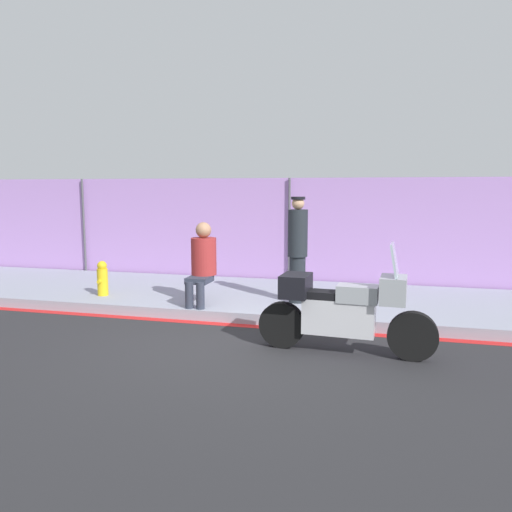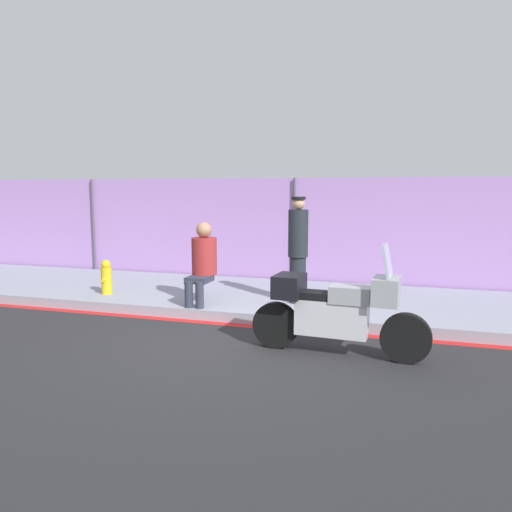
{
  "view_description": "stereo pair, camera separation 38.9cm",
  "coord_description": "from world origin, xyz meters",
  "px_view_note": "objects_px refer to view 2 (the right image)",
  "views": [
    {
      "loc": [
        1.98,
        -6.3,
        2.15
      ],
      "look_at": [
        -0.13,
        1.9,
        1.01
      ],
      "focal_mm": 35.0,
      "sensor_mm": 36.0,
      "label": 1
    },
    {
      "loc": [
        2.36,
        -6.19,
        2.15
      ],
      "look_at": [
        -0.13,
        1.9,
        1.01
      ],
      "focal_mm": 35.0,
      "sensor_mm": 36.0,
      "label": 2
    }
  ],
  "objects_px": {
    "motorcycle": "(336,310)",
    "person_seated_on_curb": "(203,259)",
    "fire_hydrant": "(106,277)",
    "officer_standing": "(298,249)"
  },
  "relations": [
    {
      "from": "person_seated_on_curb",
      "to": "officer_standing",
      "type": "bearing_deg",
      "value": 18.53
    },
    {
      "from": "person_seated_on_curb",
      "to": "fire_hydrant",
      "type": "relative_size",
      "value": 2.17
    },
    {
      "from": "motorcycle",
      "to": "person_seated_on_curb",
      "type": "distance_m",
      "value": 2.97
    },
    {
      "from": "officer_standing",
      "to": "fire_hydrant",
      "type": "distance_m",
      "value": 3.68
    },
    {
      "from": "person_seated_on_curb",
      "to": "fire_hydrant",
      "type": "distance_m",
      "value": 2.1
    },
    {
      "from": "motorcycle",
      "to": "person_seated_on_curb",
      "type": "height_order",
      "value": "person_seated_on_curb"
    },
    {
      "from": "motorcycle",
      "to": "fire_hydrant",
      "type": "distance_m",
      "value": 4.87
    },
    {
      "from": "motorcycle",
      "to": "fire_hydrant",
      "type": "bearing_deg",
      "value": 163.27
    },
    {
      "from": "person_seated_on_curb",
      "to": "fire_hydrant",
      "type": "bearing_deg",
      "value": 175.39
    },
    {
      "from": "motorcycle",
      "to": "person_seated_on_curb",
      "type": "bearing_deg",
      "value": 152.32
    }
  ]
}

